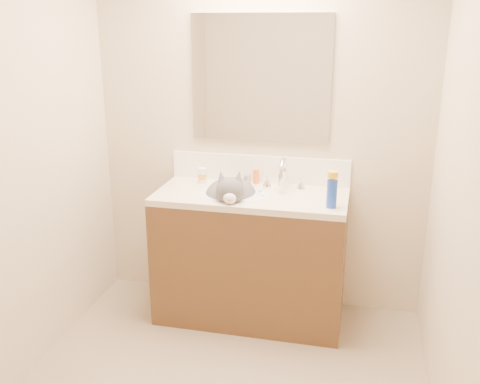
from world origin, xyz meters
The scene contains 16 objects.
room_shell centered at (0.00, 0.00, 1.49)m, with size 2.24×2.54×2.52m.
vanity_cabinet centered at (0.00, 0.97, 0.41)m, with size 1.20×0.55×0.82m, color #50331B.
counter_slab centered at (0.00, 0.97, 0.84)m, with size 1.20×0.55×0.04m, color beige.
basin centered at (-0.12, 0.94, 0.79)m, with size 0.45×0.36×0.14m, color white.
faucet centered at (0.18, 1.11, 0.95)m, with size 0.28×0.20×0.21m.
cat centered at (-0.12, 0.94, 0.84)m, with size 0.43×0.49×0.35m.
backsplash centered at (0.00, 1.24, 0.95)m, with size 1.20×0.02×0.18m, color white.
mirror centered at (0.00, 1.24, 1.54)m, with size 0.90×0.02×0.80m, color white.
pill_bottle centered at (-0.36, 1.13, 0.91)m, with size 0.06×0.06×0.10m, color white.
pill_label centered at (-0.36, 1.13, 0.90)m, with size 0.06×0.06×0.04m, color gold.
silver_jar centered at (-0.07, 1.18, 0.89)m, with size 0.05×0.05×0.06m, color #B7B7BC.
amber_bottle centered at (-0.01, 1.19, 0.91)m, with size 0.04×0.04×0.10m, color orange.
toothbrush centered at (0.06, 1.00, 0.87)m, with size 0.02×0.15×0.01m, color white.
toothbrush_head centered at (0.06, 1.00, 0.87)m, with size 0.02×0.03×0.02m, color #69A1DF.
spray_can centered at (0.51, 0.82, 0.94)m, with size 0.06×0.06×0.16m, color #1A3EBC.
spray_cap centered at (0.51, 0.82, 1.06)m, with size 0.06×0.06×0.04m, color yellow.
Camera 1 is at (0.65, -2.14, 1.89)m, focal length 40.00 mm.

